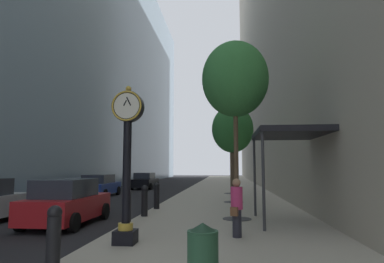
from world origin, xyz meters
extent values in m
plane|color=black|center=(0.00, 27.00, 0.00)|extent=(110.00, 110.00, 0.00)
cube|color=#ADA593|center=(3.54, 30.00, 0.07)|extent=(7.08, 80.00, 0.14)
cube|color=#849EB2|center=(-12.64, 30.00, 15.53)|extent=(9.00, 80.00, 31.07)
cube|color=black|center=(0.97, 5.28, 0.32)|extent=(0.55, 0.55, 0.35)
cylinder|color=gold|center=(0.97, 5.28, 0.58)|extent=(0.38, 0.38, 0.18)
cylinder|color=black|center=(0.97, 5.28, 2.00)|extent=(0.22, 0.22, 2.65)
cylinder|color=black|center=(0.97, 5.28, 3.74)|extent=(0.84, 0.28, 0.84)
torus|color=gold|center=(0.97, 5.12, 3.74)|extent=(0.82, 0.05, 0.82)
cylinder|color=silver|center=(0.97, 5.13, 3.74)|extent=(0.69, 0.01, 0.69)
cylinder|color=silver|center=(0.97, 5.43, 3.74)|extent=(0.69, 0.01, 0.69)
sphere|color=gold|center=(0.97, 5.28, 4.24)|extent=(0.16, 0.16, 0.16)
cube|color=black|center=(0.93, 5.12, 3.82)|extent=(0.10, 0.01, 0.16)
cube|color=black|center=(1.03, 5.12, 3.86)|extent=(0.14, 0.01, 0.25)
cylinder|color=black|center=(0.27, 2.92, 0.65)|extent=(0.27, 0.27, 1.03)
sphere|color=black|center=(0.27, 2.92, 1.24)|extent=(0.28, 0.28, 0.28)
cylinder|color=black|center=(0.27, 7.69, 0.65)|extent=(0.27, 0.27, 1.03)
sphere|color=black|center=(0.27, 7.69, 1.24)|extent=(0.28, 0.28, 0.28)
cylinder|color=black|center=(0.27, 10.07, 0.65)|extent=(0.27, 0.27, 1.03)
sphere|color=black|center=(0.27, 10.07, 1.24)|extent=(0.28, 0.28, 0.28)
cylinder|color=black|center=(0.27, 12.45, 0.65)|extent=(0.27, 0.27, 1.03)
sphere|color=black|center=(0.27, 12.45, 1.24)|extent=(0.28, 0.28, 0.28)
cylinder|color=#333335|center=(3.99, 9.69, 0.15)|extent=(1.10, 1.10, 0.02)
cylinder|color=brown|center=(3.99, 9.69, 2.38)|extent=(0.18, 0.18, 4.49)
ellipsoid|color=#387F3D|center=(3.99, 9.69, 5.62)|extent=(2.65, 2.65, 3.04)
cylinder|color=#333335|center=(3.99, 15.83, 0.15)|extent=(1.10, 1.10, 0.02)
cylinder|color=#4C3D2D|center=(3.99, 15.83, 1.78)|extent=(0.18, 0.18, 3.28)
ellipsoid|color=#2D7033|center=(3.99, 15.83, 4.32)|extent=(2.39, 2.39, 2.75)
cylinder|color=#333335|center=(3.99, 21.97, 0.15)|extent=(1.10, 1.10, 0.02)
cylinder|color=brown|center=(3.99, 21.97, 2.37)|extent=(0.18, 0.18, 4.45)
ellipsoid|color=#387F3D|center=(3.99, 21.97, 5.42)|extent=(2.22, 2.22, 2.55)
cylinder|color=#234C33|center=(3.19, 2.35, 0.60)|extent=(0.52, 0.52, 0.92)
cone|color=#183523|center=(3.19, 2.35, 1.11)|extent=(0.53, 0.53, 0.16)
cylinder|color=#23232D|center=(3.88, 6.37, 0.53)|extent=(0.34, 0.34, 0.78)
cylinder|color=#C6336B|center=(3.88, 6.37, 1.24)|extent=(0.44, 0.44, 0.63)
sphere|color=#9E7556|center=(3.88, 6.37, 1.67)|extent=(0.24, 0.24, 0.24)
cube|color=brown|center=(3.81, 6.16, 0.88)|extent=(0.23, 0.18, 0.24)
cube|color=black|center=(5.88, 9.00, 3.34)|extent=(2.40, 3.60, 0.20)
cylinder|color=#333338|center=(4.76, 7.40, 1.74)|extent=(0.10, 0.10, 3.20)
cylinder|color=#333338|center=(4.76, 10.60, 1.74)|extent=(0.10, 0.10, 3.20)
cube|color=navy|center=(-5.54, 20.01, 0.60)|extent=(1.97, 4.49, 0.76)
cube|color=#282D38|center=(-5.53, 19.79, 1.26)|extent=(1.69, 2.53, 0.62)
cylinder|color=black|center=(-6.50, 21.50, 0.32)|extent=(0.24, 0.65, 0.64)
cylinder|color=black|center=(-4.65, 21.55, 0.32)|extent=(0.24, 0.65, 0.64)
cylinder|color=black|center=(-6.42, 18.48, 0.32)|extent=(0.24, 0.65, 0.64)
cylinder|color=black|center=(-4.57, 18.52, 0.32)|extent=(0.24, 0.65, 0.64)
cylinder|color=black|center=(-4.79, 9.77, 0.32)|extent=(0.23, 0.64, 0.64)
cube|color=#AD191E|center=(-2.28, 8.62, 0.63)|extent=(1.84, 4.09, 0.81)
cube|color=#282D38|center=(-2.28, 8.42, 1.34)|extent=(1.61, 2.29, 0.66)
cylinder|color=black|center=(-3.20, 10.01, 0.32)|extent=(0.22, 0.64, 0.64)
cylinder|color=black|center=(-1.38, 10.01, 0.32)|extent=(0.22, 0.64, 0.64)
cylinder|color=black|center=(-3.19, 7.23, 0.32)|extent=(0.22, 0.64, 0.64)
cylinder|color=black|center=(-1.37, 7.24, 0.32)|extent=(0.22, 0.64, 0.64)
cube|color=black|center=(-4.30, 28.61, 0.60)|extent=(1.87, 4.09, 0.75)
cube|color=#282D38|center=(-4.30, 28.41, 1.26)|extent=(1.62, 2.30, 0.61)
cylinder|color=black|center=(-5.16, 30.01, 0.32)|extent=(0.23, 0.64, 0.64)
cylinder|color=black|center=(-3.38, 29.97, 0.32)|extent=(0.23, 0.64, 0.64)
cylinder|color=black|center=(-5.22, 27.26, 0.32)|extent=(0.23, 0.64, 0.64)
cylinder|color=black|center=(-3.44, 27.21, 0.32)|extent=(0.23, 0.64, 0.64)
camera|label=1|loc=(3.59, -3.30, 2.12)|focal=30.86mm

